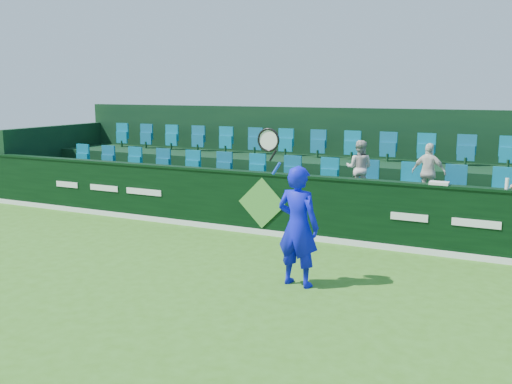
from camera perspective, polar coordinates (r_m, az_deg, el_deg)
The scene contains 12 objects.
ground at distance 9.12m, azimuth -10.01°, elevation -9.81°, with size 60.00×60.00×0.00m, color #366C19.
sponsor_hoarding at distance 12.28m, azimuth 0.82°, elevation -1.14°, with size 16.00×0.25×1.35m.
stand_tier_front at distance 13.32m, azimuth 2.81°, elevation -1.44°, with size 16.00×2.00×0.80m, color black.
stand_tier_back at distance 15.01m, azimuth 5.65°, elevation 0.83°, with size 16.00×1.80×1.30m, color black.
stand_rear at distance 15.35m, azimuth 6.26°, elevation 3.16°, with size 16.00×4.10×2.60m.
seat_row_front at distance 13.56m, azimuth 3.50°, elevation 1.76°, with size 13.50×0.50×0.60m, color #0A7290.
seat_row_back at distance 15.17m, azimuth 6.11°, elevation 4.54°, with size 13.50×0.50×0.60m, color #0A7290.
tennis_player at distance 9.04m, azimuth 4.19°, elevation -3.36°, with size 1.11×0.55×2.58m.
spectator_left at distance 12.60m, azimuth 10.28°, elevation 2.37°, with size 0.59×0.46×1.21m, color beige.
spectator_middle at distance 12.29m, azimuth 16.90°, elevation 1.89°, with size 0.71×0.30×1.21m, color silver.
towel at distance 11.15m, azimuth 17.84°, elevation 0.85°, with size 0.35×0.23×0.05m, color silver.
drinks_bottle at distance 11.05m, azimuth 23.80°, elevation 0.77°, with size 0.06×0.06×0.20m, color white.
Camera 1 is at (5.07, -6.92, 3.12)m, focal length 40.00 mm.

